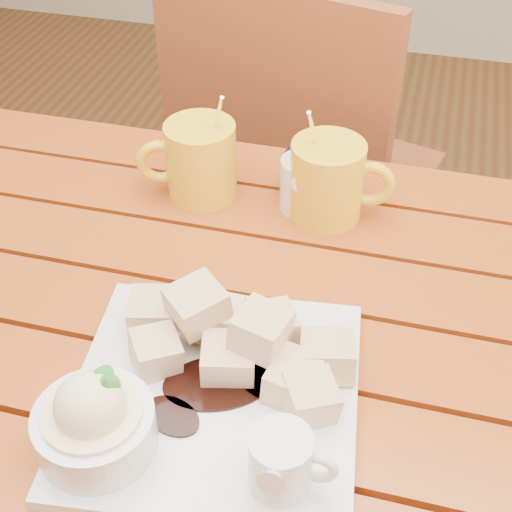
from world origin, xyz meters
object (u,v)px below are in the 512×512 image
(dessert_plate, at_px, (193,391))
(coffee_mug_right, at_px, (329,180))
(table, at_px, (239,388))
(coffee_mug_left, at_px, (199,159))
(chair_far, at_px, (296,174))

(dessert_plate, height_order, coffee_mug_right, coffee_mug_right)
(table, bearing_deg, dessert_plate, -94.27)
(dessert_plate, distance_m, coffee_mug_left, 0.39)
(dessert_plate, xyz_separation_m, coffee_mug_left, (-0.12, 0.37, 0.02))
(coffee_mug_right, bearing_deg, chair_far, 100.68)
(coffee_mug_left, bearing_deg, coffee_mug_right, -20.12)
(chair_far, bearing_deg, dessert_plate, 108.72)
(dessert_plate, relative_size, chair_far, 0.34)
(coffee_mug_left, xyz_separation_m, chair_far, (0.06, 0.40, -0.27))
(coffee_mug_left, height_order, coffee_mug_right, coffee_mug_right)
(table, relative_size, chair_far, 1.26)
(chair_far, bearing_deg, coffee_mug_right, 121.56)
(dessert_plate, height_order, chair_far, chair_far)
(chair_far, bearing_deg, coffee_mug_left, 96.02)
(table, distance_m, coffee_mug_right, 0.30)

